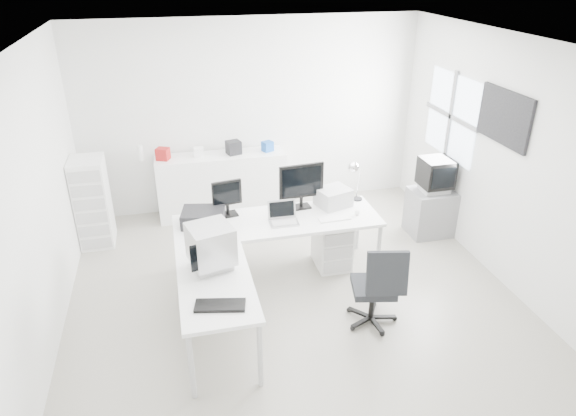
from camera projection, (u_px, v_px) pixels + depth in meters
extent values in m
cube|color=beige|center=(292.00, 292.00, 5.98)|extent=(5.00, 5.00, 0.01)
cube|color=white|center=(293.00, 43.00, 4.74)|extent=(5.00, 5.00, 0.01)
cube|color=silver|center=(252.00, 116.00, 7.54)|extent=(5.00, 0.02, 2.80)
cube|color=silver|center=(35.00, 207.00, 4.83)|extent=(0.02, 5.00, 2.80)
cube|color=silver|center=(504.00, 162.00, 5.88)|extent=(0.02, 5.00, 2.80)
cube|color=white|center=(332.00, 244.00, 6.39)|extent=(0.40, 0.50, 0.60)
cube|color=black|center=(203.00, 217.00, 5.87)|extent=(0.54, 0.46, 0.17)
cube|color=white|center=(335.00, 219.00, 6.00)|extent=(0.38, 0.13, 0.02)
sphere|color=white|center=(357.00, 212.00, 6.10)|extent=(0.07, 0.07, 0.07)
cube|color=#B1B1B1|center=(333.00, 197.00, 6.30)|extent=(0.47, 0.43, 0.22)
cube|color=black|center=(220.00, 305.00, 4.51)|extent=(0.47, 0.27, 0.03)
cube|color=slate|center=(431.00, 212.00, 7.12)|extent=(0.59, 0.48, 0.65)
cube|color=white|center=(222.00, 185.00, 7.61)|extent=(1.87, 0.47, 0.94)
cube|color=maroon|center=(163.00, 154.00, 7.20)|extent=(0.21, 0.21, 0.17)
cube|color=white|center=(199.00, 152.00, 7.31)|extent=(0.14, 0.13, 0.14)
cube|color=black|center=(234.00, 147.00, 7.41)|extent=(0.23, 0.22, 0.19)
cube|color=#174CA1|center=(268.00, 146.00, 7.52)|extent=(0.19, 0.18, 0.15)
cylinder|color=white|center=(141.00, 153.00, 7.16)|extent=(0.07, 0.07, 0.22)
cube|color=white|center=(93.00, 202.00, 6.76)|extent=(0.42, 0.50, 1.21)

